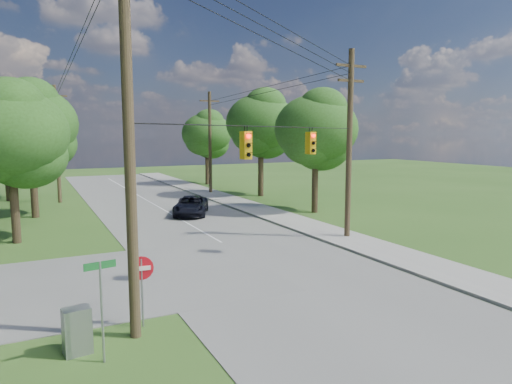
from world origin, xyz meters
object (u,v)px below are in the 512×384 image
pole_north_e (210,142)px  control_cabinet (77,331)px  pole_ne (349,142)px  car_main_north (191,206)px  pole_north_w (57,143)px  do_not_enter_sign (142,275)px  pole_sw (128,122)px

pole_north_e → control_cabinet: (-15.12, -29.96, -4.49)m
pole_ne → car_main_north: pole_ne is taller
pole_ne → car_main_north: (-5.67, 10.98, -4.76)m
pole_north_e → pole_north_w: same height
car_main_north → do_not_enter_sign: do_not_enter_sign is taller
car_main_north → control_cabinet: (-9.45, -18.94, -0.07)m
pole_north_e → do_not_enter_sign: 32.04m
pole_north_e → car_main_north: bearing=-117.2°
control_cabinet → pole_sw: bearing=5.1°
do_not_enter_sign → pole_north_w: bearing=98.8°
pole_sw → pole_ne: 15.51m
pole_ne → do_not_enter_sign: (-13.15, -7.00, -3.84)m
pole_ne → pole_north_w: pole_ne is taller
pole_north_w → car_main_north: 14.45m
pole_north_e → pole_north_w: bearing=180.0°
do_not_enter_sign → pole_ne: bearing=35.4°
pole_ne → control_cabinet: bearing=-152.2°
control_cabinet → do_not_enter_sign: (1.97, 0.96, 0.99)m
car_main_north → do_not_enter_sign: (-7.48, -17.99, 0.93)m
pole_ne → do_not_enter_sign: 15.38m
pole_ne → do_not_enter_sign: pole_ne is taller
pole_ne → car_main_north: size_ratio=2.16×
pole_north_w → pole_ne: bearing=-57.7°
pole_sw → pole_ne: size_ratio=1.14×
pole_sw → pole_north_w: bearing=90.8°
pole_sw → car_main_north: (7.83, 18.58, -5.52)m
pole_sw → car_main_north: size_ratio=2.47×
pole_north_w → car_main_north: bearing=-53.2°
pole_ne → pole_north_e: size_ratio=1.05×
pole_north_e → pole_north_w: size_ratio=1.00×
control_cabinet → pole_north_w: bearing=80.2°
pole_sw → pole_north_e: (13.50, 29.60, -1.10)m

